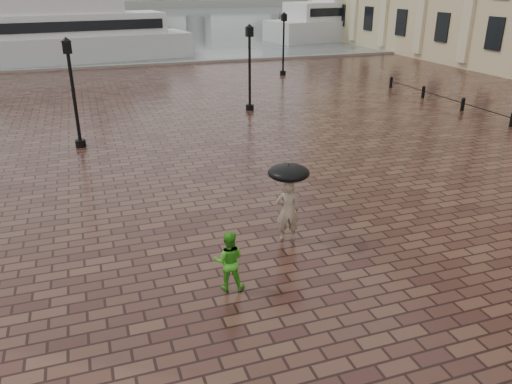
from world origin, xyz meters
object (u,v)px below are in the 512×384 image
adult_pedestrian (288,211)px  ferry_far (361,18)px  street_lamps (156,62)px  ferry_near (59,35)px  child_pedestrian (229,261)px

adult_pedestrian → ferry_far: size_ratio=0.07×
adult_pedestrian → ferry_far: bearing=-107.3°
ferry_far → street_lamps: bearing=-145.6°
ferry_near → ferry_far: 36.65m
child_pedestrian → street_lamps: bearing=-75.8°
ferry_near → ferry_far: ferry_far is taller
street_lamps → adult_pedestrian: 18.25m
street_lamps → ferry_near: ferry_near is taller
ferry_near → adult_pedestrian: bearing=-89.2°
child_pedestrian → ferry_near: 39.68m
street_lamps → ferry_near: size_ratio=0.91×
street_lamps → child_pedestrian: size_ratio=14.94×
adult_pedestrian → ferry_near: ferry_near is taller
child_pedestrian → ferry_far: 57.95m
street_lamps → child_pedestrian: 20.06m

